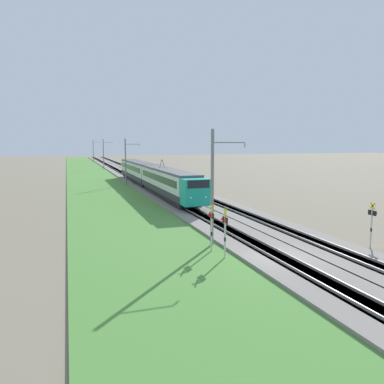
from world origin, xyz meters
The scene contains 14 objects.
ground_plane centered at (0.00, 0.00, 0.00)m, with size 400.00×400.00×0.00m, color #7A705B.
ballast_main centered at (50.00, 0.00, 0.15)m, with size 240.00×4.40×0.30m.
ballast_adjacent centered at (50.00, -4.27, 0.15)m, with size 240.00×4.40×0.30m.
track_main centered at (50.00, 0.00, 0.16)m, with size 240.00×1.57×0.45m.
track_adjacent centered at (50.00, -4.27, 0.16)m, with size 240.00×1.57×0.45m.
grass_verge centered at (50.00, 6.21, 0.06)m, with size 240.00×11.99×0.12m.
passenger_train centered at (36.69, 0.00, 2.32)m, with size 43.50×2.85×4.98m.
crossing_signal_near centered at (1.43, 2.99, 1.97)m, with size 0.70×0.23×3.23m.
crossing_signal_far centered at (0.73, -7.64, 1.92)m, with size 0.70×0.23×3.16m.
crossing_signal_aux centered at (3.05, 3.24, 1.95)m, with size 0.70×0.23×3.21m.
catenary_mast_near centered at (4.40, 2.60, 4.19)m, with size 0.22×2.56×8.10m.
catenary_mast_mid centered at (43.85, 2.60, 4.06)m, with size 0.22×2.56×7.84m.
catenary_mast_far centered at (83.31, 2.60, 4.24)m, with size 0.22×2.56×8.19m.
catenary_mast_distant centered at (122.76, 2.61, 4.28)m, with size 0.22×2.56×8.27m.
Camera 1 is at (-19.15, 11.99, 7.18)m, focal length 35.00 mm.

